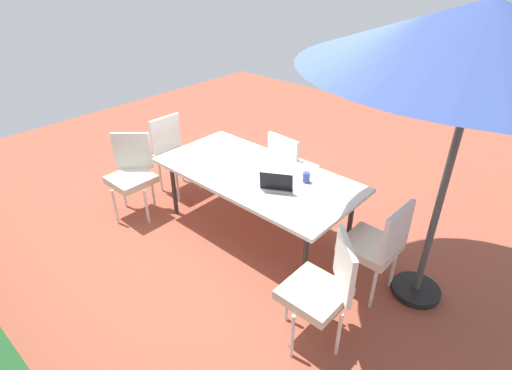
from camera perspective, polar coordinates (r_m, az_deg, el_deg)
The scene contains 10 objects.
ground_plane at distance 4.66m, azimuth 0.00°, elevation -6.51°, with size 10.00×10.00×0.02m, color #9E4C38.
dining_table at distance 4.27m, azimuth 0.00°, elevation 1.21°, with size 2.21×1.09×0.75m.
patio_umbrella at distance 3.17m, azimuth 29.75°, elevation 17.98°, with size 2.48×2.48×2.54m.
chair_northeast at distance 4.90m, azimuth -17.21°, elevation 1.78°, with size 0.59×0.59×0.98m.
chair_east at distance 5.28m, azimuth -11.50°, elevation 4.67°, with size 0.46×0.46×0.98m.
chair_northwest at distance 3.22m, azimuth 9.42°, elevation -14.06°, with size 0.59×0.59×0.98m.
chair_south at distance 4.82m, azimuth 4.89°, elevation 2.65°, with size 0.46×0.47×0.98m.
chair_west at distance 3.73m, azimuth 16.84°, elevation -7.93°, with size 0.47×0.46×0.98m.
laptop at distance 3.94m, azimuth 3.02°, elevation 0.08°, with size 0.40×0.37×0.21m.
cup at distance 4.08m, azimuth 7.14°, elevation 1.08°, with size 0.07×0.07×0.11m, color #334C99.
Camera 1 is at (-2.50, 2.77, 2.78)m, focal length 28.22 mm.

